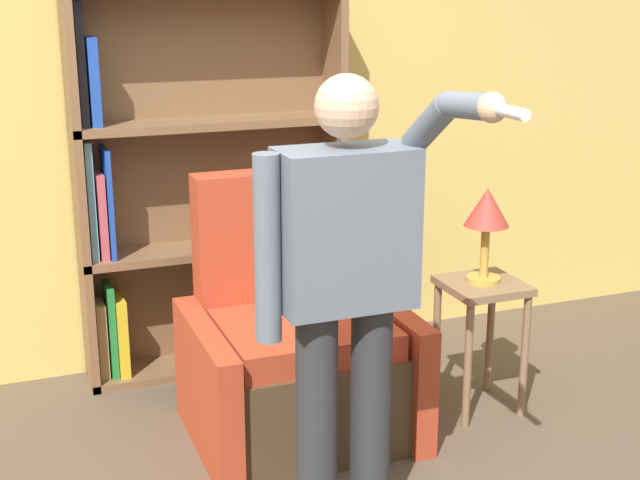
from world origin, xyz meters
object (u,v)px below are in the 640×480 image
armchair (295,353)px  person_standing (346,280)px  table_lamp (487,215)px  side_table (481,312)px  bookcase (194,192)px

armchair → person_standing: bearing=-96.2°
person_standing → table_lamp: 1.17m
armchair → table_lamp: size_ratio=2.60×
armchair → side_table: (0.88, -0.12, 0.12)m
bookcase → side_table: (1.12, -0.95, -0.46)m
person_standing → side_table: bearing=34.5°
bookcase → person_standing: 1.62m
bookcase → person_standing: (0.15, -1.61, 0.02)m
bookcase → table_lamp: (1.12, -0.95, 0.01)m
bookcase → table_lamp: size_ratio=4.38×
armchair → person_standing: person_standing is taller
bookcase → side_table: bearing=-40.4°
armchair → table_lamp: 1.06m
bookcase → armchair: size_ratio=1.69×
person_standing → table_lamp: (0.96, 0.66, -0.02)m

